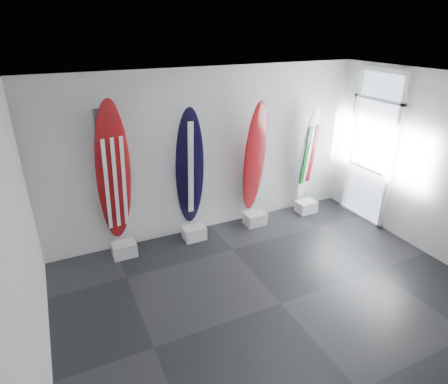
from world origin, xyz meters
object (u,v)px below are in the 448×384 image
surfboard_swiss (255,159)px  surfboard_italy (308,155)px  surfboard_navy (190,169)px  surfboard_usa (114,174)px

surfboard_swiss → surfboard_italy: 1.24m
surfboard_swiss → surfboard_navy: bearing=169.6°
surfboard_usa → surfboard_swiss: size_ratio=1.12×
surfboard_swiss → surfboard_italy: surfboard_swiss is taller
surfboard_navy → surfboard_swiss: size_ratio=1.01×
surfboard_usa → surfboard_swiss: 2.57m
surfboard_usa → surfboard_italy: 3.81m
surfboard_swiss → surfboard_italy: (1.23, 0.00, -0.10)m
surfboard_usa → surfboard_italy: bearing=-7.6°
surfboard_usa → surfboard_navy: size_ratio=1.11×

